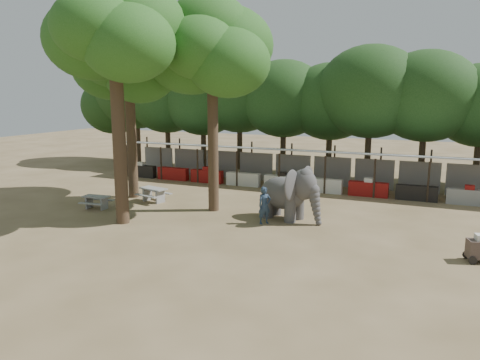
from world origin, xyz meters
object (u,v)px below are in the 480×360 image
at_px(yard_tree_left, 128,60).
at_px(yard_tree_center, 114,29).
at_px(elephant, 290,193).
at_px(picnic_table_far, 154,193).
at_px(yard_tree_back, 211,49).
at_px(handler, 265,205).
at_px(picnic_table_near, 96,200).

distance_m(yard_tree_left, yard_tree_center, 5.92).
distance_m(elephant, picnic_table_far, 8.56).
xyz_separation_m(yard_tree_back, elephant, (4.50, -0.36, -7.19)).
distance_m(yard_tree_center, elephant, 11.45).
xyz_separation_m(handler, picnic_table_far, (-7.60, 1.77, -0.38)).
xyz_separation_m(elephant, picnic_table_near, (-10.43, -2.14, -0.88)).
distance_m(yard_tree_left, handler, 12.32).
relative_size(handler, picnic_table_far, 0.95).
bearing_deg(handler, yard_tree_left, 116.05).
bearing_deg(elephant, yard_tree_center, -139.14).
relative_size(elephant, picnic_table_far, 1.88).
height_order(elephant, handler, elephant).
relative_size(yard_tree_left, yard_tree_back, 0.97).
distance_m(yard_tree_back, handler, 8.58).
bearing_deg(yard_tree_back, yard_tree_center, -126.86).
xyz_separation_m(yard_tree_left, yard_tree_center, (3.00, -5.00, 1.01)).
relative_size(yard_tree_back, picnic_table_near, 7.23).
xyz_separation_m(elephant, picnic_table_far, (-8.51, 0.56, -0.82)).
height_order(yard_tree_center, handler, yard_tree_center).
distance_m(yard_tree_back, picnic_table_far, 8.95).
relative_size(yard_tree_back, picnic_table_far, 5.86).
relative_size(yard_tree_back, elephant, 3.11).
height_order(elephant, picnic_table_near, elephant).
bearing_deg(yard_tree_back, picnic_table_near, -157.14).
bearing_deg(handler, picnic_table_near, 136.60).
xyz_separation_m(handler, picnic_table_near, (-9.52, -0.94, -0.44)).
height_order(yard_tree_left, yard_tree_center, yard_tree_center).
relative_size(elephant, handler, 1.99).
bearing_deg(picnic_table_near, yard_tree_left, 86.07).
bearing_deg(yard_tree_center, yard_tree_back, 53.14).
bearing_deg(elephant, picnic_table_near, -153.44).
relative_size(handler, picnic_table_near, 1.17).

